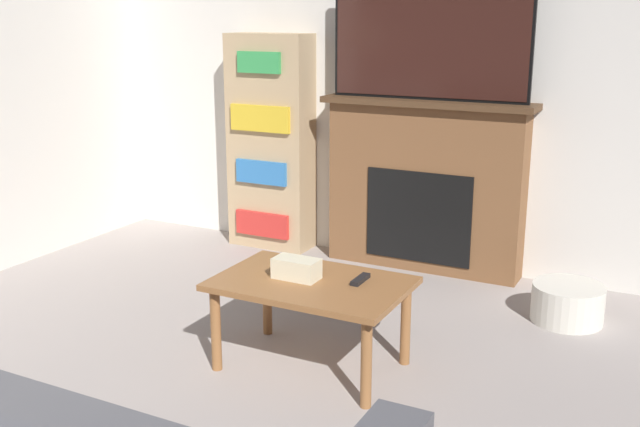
{
  "coord_description": "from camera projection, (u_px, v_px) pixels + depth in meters",
  "views": [
    {
      "loc": [
        1.61,
        -0.67,
        1.69
      ],
      "look_at": [
        0.01,
        2.45,
        0.74
      ],
      "focal_mm": 42.0,
      "sensor_mm": 36.0,
      "label": 1
    }
  ],
  "objects": [
    {
      "name": "storage_basket",
      "position": [
        568.0,
        303.0,
        4.21
      ],
      "size": [
        0.4,
        0.4,
        0.21
      ],
      "color": "silver",
      "rests_on": "ground_plane"
    },
    {
      "name": "tissue_box",
      "position": [
        296.0,
        268.0,
        3.6
      ],
      "size": [
        0.22,
        0.12,
        0.1
      ],
      "color": "beige",
      "rests_on": "coffee_table"
    },
    {
      "name": "fireplace",
      "position": [
        425.0,
        185.0,
        4.97
      ],
      "size": [
        1.41,
        0.28,
        1.15
      ],
      "color": "brown",
      "rests_on": "ground_plane"
    },
    {
      "name": "wall_back",
      "position": [
        435.0,
        66.0,
        4.9
      ],
      "size": [
        5.99,
        0.06,
        2.7
      ],
      "color": "silver",
      "rests_on": "ground_plane"
    },
    {
      "name": "bookshelf",
      "position": [
        271.0,
        143.0,
        5.42
      ],
      "size": [
        0.61,
        0.29,
        1.55
      ],
      "color": "tan",
      "rests_on": "ground_plane"
    },
    {
      "name": "coffee_table",
      "position": [
        311.0,
        293.0,
        3.59
      ],
      "size": [
        0.91,
        0.6,
        0.45
      ],
      "color": "brown",
      "rests_on": "ground_plane"
    },
    {
      "name": "tv",
      "position": [
        429.0,
        43.0,
        4.72
      ],
      "size": [
        1.31,
        0.03,
        0.71
      ],
      "color": "black",
      "rests_on": "fireplace"
    },
    {
      "name": "remote_control",
      "position": [
        360.0,
        279.0,
        3.56
      ],
      "size": [
        0.04,
        0.15,
        0.02
      ],
      "color": "black",
      "rests_on": "coffee_table"
    }
  ]
}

